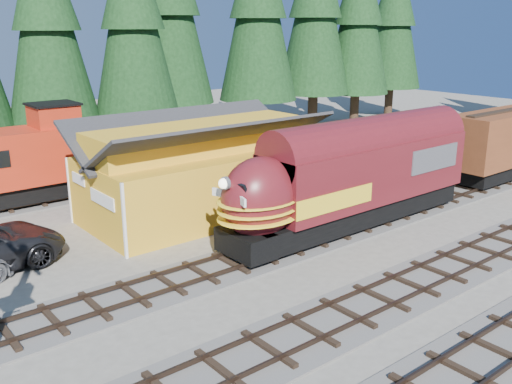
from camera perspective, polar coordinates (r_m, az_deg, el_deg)
ground at (r=23.27m, az=9.46°, el=-8.54°), size 120.00×120.00×0.00m
track_siding at (r=32.98m, az=15.89°, el=-1.29°), size 68.00×3.20×0.33m
depot at (r=29.87m, az=-5.45°, el=3.24°), size 12.80×7.00×5.30m
conifer_backdrop at (r=44.20m, az=-9.23°, el=17.14°), size 79.74×23.38×16.68m
locomotive at (r=27.71m, az=8.96°, el=0.94°), size 15.18×3.02×4.13m
caboose at (r=34.16m, az=-20.65°, el=3.20°), size 9.83×2.85×5.11m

